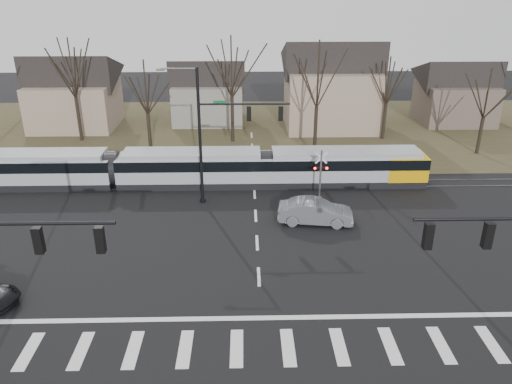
{
  "coord_description": "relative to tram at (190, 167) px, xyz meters",
  "views": [
    {
      "loc": [
        -0.73,
        -22.43,
        15.87
      ],
      "look_at": [
        0.0,
        9.0,
        2.3
      ],
      "focal_mm": 35.0,
      "sensor_mm": 36.0,
      "label": 1
    }
  ],
  "objects": [
    {
      "name": "house_d",
      "position": [
        29.23,
        19.0,
        2.37
      ],
      "size": [
        8.64,
        7.56,
        7.65
      ],
      "color": "brown",
      "rests_on": "ground"
    },
    {
      "name": "tree_row",
      "position": [
        7.23,
        10.0,
        3.4
      ],
      "size": [
        59.2,
        7.2,
        10.0
      ],
      "color": "black",
      "rests_on": "ground"
    },
    {
      "name": "signal_pole_far",
      "position": [
        2.83,
        -3.5,
        4.1
      ],
      "size": [
        9.28,
        0.44,
        10.2
      ],
      "color": "black",
      "rests_on": "ground"
    },
    {
      "name": "rail_pair",
      "position": [
        5.23,
        -0.2,
        -1.57
      ],
      "size": [
        90.0,
        1.52,
        0.06
      ],
      "color": "#59595E",
      "rests_on": "ground"
    },
    {
      "name": "lane_dashes",
      "position": [
        5.23,
        -0.0,
        -1.59
      ],
      "size": [
        0.18,
        30.0,
        0.01
      ],
      "color": "silver",
      "rests_on": "ground"
    },
    {
      "name": "grass_verge",
      "position": [
        5.23,
        16.0,
        -1.6
      ],
      "size": [
        140.0,
        28.0,
        0.01
      ],
      "primitive_type": "cube",
      "color": "#38331E",
      "rests_on": "ground"
    },
    {
      "name": "stop_line",
      "position": [
        5.23,
        -17.8,
        -1.59
      ],
      "size": [
        28.0,
        0.35,
        0.01
      ],
      "primitive_type": "cube",
      "color": "silver",
      "rests_on": "ground"
    },
    {
      "name": "rail_crossing_signal",
      "position": [
        10.23,
        -3.21,
        0.28
      ],
      "size": [
        1.08,
        0.36,
        4.0
      ],
      "color": "#59595B",
      "rests_on": "ground"
    },
    {
      "name": "house_c",
      "position": [
        14.23,
        17.0,
        3.63
      ],
      "size": [
        10.8,
        8.64,
        10.1
      ],
      "color": "gray",
      "rests_on": "ground"
    },
    {
      "name": "tram",
      "position": [
        0.0,
        0.0,
        0.0
      ],
      "size": [
        38.74,
        2.88,
        2.94
      ],
      "color": "gray",
      "rests_on": "ground"
    },
    {
      "name": "crosswalk",
      "position": [
        5.23,
        -20.0,
        -1.59
      ],
      "size": [
        27.0,
        2.6,
        0.01
      ],
      "color": "silver",
      "rests_on": "ground"
    },
    {
      "name": "house_b",
      "position": [
        0.23,
        20.0,
        2.37
      ],
      "size": [
        8.64,
        7.56,
        7.65
      ],
      "color": "slate",
      "rests_on": "ground"
    },
    {
      "name": "ground",
      "position": [
        5.23,
        -16.0,
        -1.6
      ],
      "size": [
        140.0,
        140.0,
        0.0
      ],
      "primitive_type": "plane",
      "color": "black"
    },
    {
      "name": "house_a",
      "position": [
        -14.77,
        18.0,
        2.86
      ],
      "size": [
        9.72,
        8.64,
        8.6
      ],
      "color": "gray",
      "rests_on": "ground"
    },
    {
      "name": "sedan",
      "position": [
        9.37,
        -7.22,
        -0.75
      ],
      "size": [
        3.18,
        5.66,
        1.71
      ],
      "primitive_type": "imported",
      "rotation": [
        0.0,
        0.0,
        1.44
      ],
      "color": "slate",
      "rests_on": "ground"
    }
  ]
}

